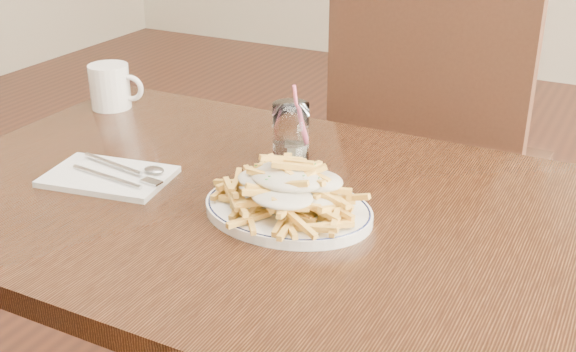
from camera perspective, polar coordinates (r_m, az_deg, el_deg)
The scene contains 8 objects.
table at distance 1.28m, azimuth -2.87°, elevation -4.74°, with size 1.20×0.80×0.75m.
chair_far at distance 1.88m, azimuth 11.50°, elevation 1.92°, with size 0.50×0.50×1.04m.
fries_plate at distance 1.17m, azimuth 0.00°, elevation -2.67°, with size 0.31×0.28×0.02m.
loaded_fries at distance 1.15m, azimuth 0.00°, elevation -0.61°, with size 0.28×0.24×0.07m.
napkin at distance 1.34m, azimuth -14.00°, elevation -0.05°, with size 0.22×0.14×0.01m, color silver.
cutlery at distance 1.34m, azimuth -13.88°, elevation 0.40°, with size 0.21×0.09×0.01m.
water_glass at distance 1.36m, azimuth 0.23°, elevation 3.21°, with size 0.07×0.07×0.15m.
coffee_mug at distance 1.70m, azimuth -13.82°, elevation 6.88°, with size 0.13×0.09×0.10m.
Camera 1 is at (0.57, -0.96, 1.30)m, focal length 45.00 mm.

